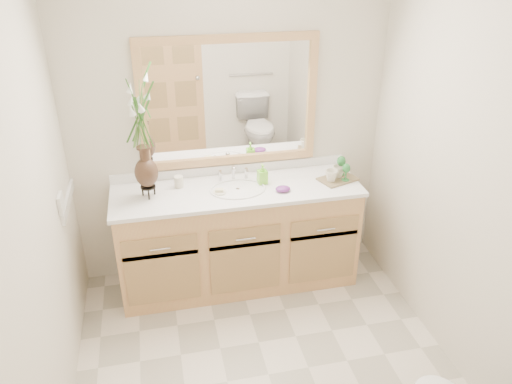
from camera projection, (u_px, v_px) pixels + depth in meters
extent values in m
plane|color=beige|center=(269.00, 374.00, 3.18)|extent=(2.60, 2.60, 0.00)
cube|color=silver|center=(229.00, 128.00, 3.76)|extent=(2.40, 0.02, 2.40)
cube|color=silver|center=(30.00, 237.00, 2.40)|extent=(0.02, 2.60, 2.40)
cube|color=silver|center=(474.00, 189.00, 2.86)|extent=(0.02, 2.60, 2.40)
cube|color=tan|center=(238.00, 238.00, 3.88)|extent=(1.80, 0.55, 0.80)
cube|color=white|center=(237.00, 190.00, 3.69)|extent=(1.84, 0.57, 0.03)
ellipsoid|color=white|center=(238.00, 196.00, 3.69)|extent=(0.38, 0.30, 0.12)
cylinder|color=silver|center=(233.00, 173.00, 3.79)|extent=(0.02, 0.02, 0.11)
cylinder|color=silver|center=(220.00, 176.00, 3.78)|extent=(0.02, 0.02, 0.08)
cylinder|color=silver|center=(246.00, 173.00, 3.82)|extent=(0.02, 0.02, 0.08)
cube|color=white|center=(229.00, 102.00, 3.65)|extent=(1.20, 0.01, 0.85)
cube|color=tan|center=(228.00, 39.00, 3.43)|extent=(1.32, 0.04, 0.06)
cube|color=tan|center=(231.00, 160.00, 3.85)|extent=(1.32, 0.04, 0.06)
cube|color=tan|center=(141.00, 108.00, 3.52)|extent=(0.06, 0.04, 0.85)
cube|color=tan|center=(312.00, 97.00, 3.76)|extent=(0.06, 0.04, 0.85)
cube|color=white|center=(61.00, 203.00, 3.17)|extent=(0.02, 0.12, 0.12)
cylinder|color=black|center=(148.00, 187.00, 3.53)|extent=(0.11, 0.11, 0.01)
ellipsoid|color=#332516|center=(146.00, 172.00, 3.48)|extent=(0.16, 0.16, 0.21)
cylinder|color=#332516|center=(144.00, 155.00, 3.42)|extent=(0.07, 0.07, 0.10)
cylinder|color=#4C7A33|center=(141.00, 120.00, 3.30)|extent=(0.06, 0.06, 0.39)
cylinder|color=beige|center=(179.00, 182.00, 3.68)|extent=(0.07, 0.07, 0.09)
cylinder|color=beige|center=(219.00, 192.00, 3.61)|extent=(0.10, 0.10, 0.01)
cube|color=beige|center=(219.00, 190.00, 3.61)|extent=(0.06, 0.05, 0.02)
imported|color=#79DC33|center=(262.00, 175.00, 3.73)|extent=(0.07, 0.07, 0.14)
ellipsoid|color=#6B297B|center=(283.00, 189.00, 3.63)|extent=(0.12, 0.10, 0.04)
cube|color=brown|center=(338.00, 179.00, 3.80)|extent=(0.33, 0.27, 0.01)
imported|color=beige|center=(331.00, 175.00, 3.74)|extent=(0.11, 0.11, 0.09)
imported|color=beige|center=(339.00, 171.00, 3.81)|extent=(0.12, 0.12, 0.09)
cylinder|color=#267431|center=(345.00, 180.00, 3.77)|extent=(0.06, 0.06, 0.01)
cylinder|color=#267431|center=(346.00, 175.00, 3.75)|extent=(0.01, 0.01, 0.09)
ellipsoid|color=#267431|center=(346.00, 168.00, 3.73)|extent=(0.06, 0.06, 0.07)
cylinder|color=#267431|center=(340.00, 174.00, 3.86)|extent=(0.06, 0.06, 0.01)
cylinder|color=#267431|center=(341.00, 168.00, 3.84)|extent=(0.01, 0.01, 0.10)
ellipsoid|color=#267431|center=(341.00, 161.00, 3.81)|extent=(0.07, 0.07, 0.08)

